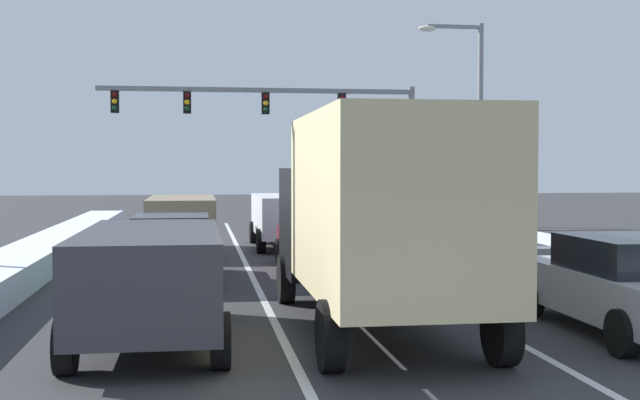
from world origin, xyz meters
name	(u,v)px	position (x,y,z in m)	size (l,w,h in m)	color
ground_plane	(335,285)	(0.00, 12.54, 0.00)	(120.00, 120.00, 0.00)	#333335
lane_stripe_between_right_lane_and_center_lane	(380,267)	(1.70, 15.67, 0.00)	(0.14, 34.47, 0.01)	silver
lane_stripe_between_center_lane_and_left_lane	(248,269)	(-1.70, 15.67, 0.00)	(0.14, 34.47, 0.01)	silver
snow_bank_right_shoulder	(574,253)	(7.00, 15.67, 0.28)	(1.24, 34.47, 0.55)	silver
snow_bank_left_shoulder	(30,260)	(-7.00, 15.67, 0.31)	(1.43, 34.47, 0.62)	silver
sedan_silver_right_lane_nearest	(627,284)	(3.63, 6.71, 0.76)	(2.00, 4.50, 1.51)	#B7BABF
sedan_gray_right_lane_second	(479,249)	(3.21, 12.36, 0.76)	(2.00, 4.50, 1.51)	slate
sedan_navy_right_lane_third	(419,229)	(3.48, 18.39, 0.76)	(2.00, 4.50, 1.51)	navy
box_truck_center_lane_nearest	(377,211)	(-0.18, 7.39, 1.90)	(2.53, 7.20, 3.36)	black
sedan_maroon_center_lane_second	(322,239)	(0.11, 15.28, 0.76)	(2.00, 4.50, 1.51)	maroon
suv_white_center_lane_third	(287,216)	(-0.14, 21.17, 1.02)	(2.16, 4.90, 1.67)	silver
suv_charcoal_left_lane_nearest	(151,275)	(-3.63, 7.00, 1.02)	(2.16, 4.90, 1.67)	#38383D
sedan_green_left_lane_second	(172,248)	(-3.54, 13.58, 0.76)	(2.00, 4.50, 1.51)	#1E5633
suv_tan_left_lane_third	(182,219)	(-3.44, 19.95, 1.02)	(2.16, 4.90, 1.67)	#937F60
traffic_light_gantry	(295,115)	(1.31, 31.32, 4.89)	(14.00, 0.47, 6.20)	slate
street_lamp_right_mid	(472,108)	(7.83, 26.64, 4.94)	(2.66, 0.36, 8.27)	gray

